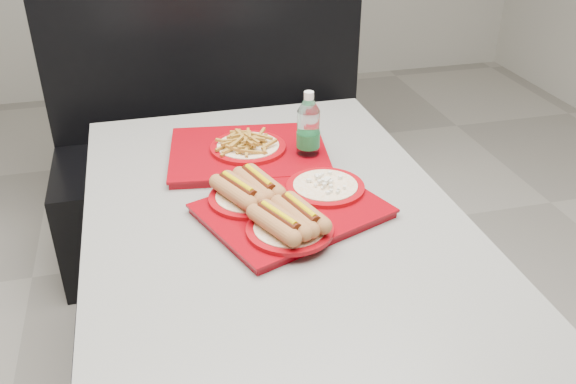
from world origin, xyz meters
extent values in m
cylinder|color=black|center=(0.00, 0.00, 0.38)|extent=(0.11, 0.11, 0.66)
cube|color=black|center=(0.00, 0.00, 0.70)|extent=(0.92, 1.42, 0.01)
cube|color=gray|center=(0.00, 0.00, 0.73)|extent=(0.90, 1.40, 0.04)
cube|color=black|center=(0.00, 1.02, 0.23)|extent=(1.30, 0.55, 0.45)
cube|color=black|center=(0.00, 1.26, 0.80)|extent=(1.30, 0.10, 1.10)
cube|color=maroon|center=(0.04, 0.01, 0.76)|extent=(0.48, 0.43, 0.02)
cube|color=maroon|center=(0.04, 0.01, 0.77)|extent=(0.49, 0.44, 0.01)
cylinder|color=#92040C|center=(0.01, -0.10, 0.78)|extent=(0.20, 0.20, 0.01)
cylinder|color=white|center=(0.01, -0.10, 0.78)|extent=(0.16, 0.16, 0.00)
cylinder|color=#92040C|center=(-0.05, 0.07, 0.78)|extent=(0.20, 0.20, 0.01)
cylinder|color=white|center=(-0.05, 0.07, 0.78)|extent=(0.16, 0.16, 0.00)
cylinder|color=#92040C|center=(0.14, 0.07, 0.78)|extent=(0.20, 0.20, 0.01)
cylinder|color=white|center=(0.14, 0.07, 0.78)|extent=(0.16, 0.16, 0.00)
cube|color=maroon|center=(0.00, 0.34, 0.76)|extent=(0.47, 0.39, 0.02)
cube|color=maroon|center=(0.00, 0.34, 0.77)|extent=(0.48, 0.40, 0.01)
cylinder|color=#92040C|center=(0.00, 0.34, 0.78)|extent=(0.21, 0.21, 0.01)
cylinder|color=white|center=(0.00, 0.34, 0.79)|extent=(0.18, 0.18, 0.00)
cylinder|color=silver|center=(0.15, 0.27, 0.83)|extent=(0.06, 0.06, 0.15)
cylinder|color=#186230|center=(0.15, 0.27, 0.82)|extent=(0.07, 0.07, 0.04)
cone|color=silver|center=(0.15, 0.27, 0.92)|extent=(0.06, 0.06, 0.03)
cylinder|color=silver|center=(0.15, 0.27, 0.95)|extent=(0.03, 0.03, 0.02)
camera|label=1|loc=(-0.28, -1.20, 1.53)|focal=38.00mm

